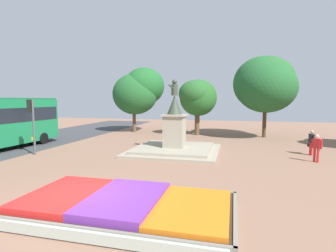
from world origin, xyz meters
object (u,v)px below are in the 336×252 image
Objects in this scene: flower_planter at (122,206)px; pedestrian_with_handbag at (311,141)px; traffic_light_mid_block at (32,117)px; pedestrian_crossing_plaza at (317,146)px; statue_monument at (174,140)px.

pedestrian_with_handbag is at bearing 53.56° from flower_planter.
traffic_light_mid_block is at bearing -166.19° from pedestrian_with_handbag.
pedestrian_crossing_plaza is at bearing -97.22° from pedestrian_with_handbag.
traffic_light_mid_block is (-8.51, -3.12, 1.65)m from statue_monument.
flower_planter is at bearing -131.32° from pedestrian_crossing_plaza.
statue_monument is 3.71× the size of pedestrian_crossing_plaza.
pedestrian_with_handbag is 1.01× the size of pedestrian_crossing_plaza.
traffic_light_mid_block is 17.71m from pedestrian_with_handbag.
traffic_light_mid_block is 2.21× the size of pedestrian_with_handbag.
pedestrian_crossing_plaza is at bearing 48.68° from flower_planter.
traffic_light_mid_block is 17.09m from pedestrian_crossing_plaza.
traffic_light_mid_block reaches higher than pedestrian_with_handbag.
traffic_light_mid_block is at bearing -172.68° from pedestrian_crossing_plaza.
pedestrian_with_handbag is at bearing 82.78° from pedestrian_crossing_plaza.
pedestrian_with_handbag is (17.14, 4.21, -1.54)m from traffic_light_mid_block.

